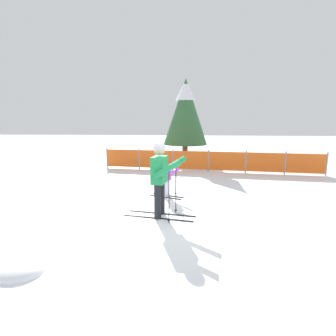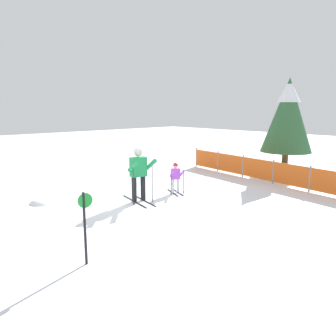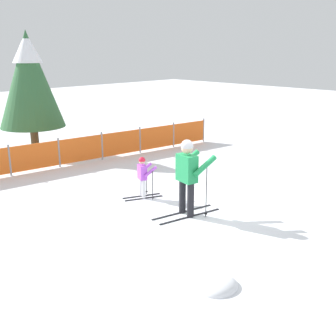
# 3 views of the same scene
# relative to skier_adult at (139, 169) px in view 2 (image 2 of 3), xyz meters

# --- Properties ---
(ground_plane) EXTENTS (60.00, 60.00, 0.00)m
(ground_plane) POSITION_rel_skier_adult_xyz_m (0.21, -0.24, -1.05)
(ground_plane) COLOR white
(skier_adult) EXTENTS (1.69, 0.83, 1.75)m
(skier_adult) POSITION_rel_skier_adult_xyz_m (0.00, 0.00, 0.00)
(skier_adult) COLOR black
(skier_adult) RESTS_ON ground_plane
(skier_child) EXTENTS (1.01, 0.63, 1.07)m
(skier_child) POSITION_rel_skier_adult_xyz_m (0.05, 1.56, -0.43)
(skier_child) COLOR black
(skier_child) RESTS_ON ground_plane
(safety_fence) EXTENTS (9.25, 1.26, 0.95)m
(safety_fence) POSITION_rel_skier_adult_xyz_m (1.59, 5.36, -0.58)
(safety_fence) COLOR gray
(safety_fence) RESTS_ON ground_plane
(conifer_far) EXTENTS (2.30, 2.30, 4.28)m
(conifer_far) POSITION_rel_skier_adult_xyz_m (0.60, 8.13, 1.59)
(conifer_far) COLOR #4C3823
(conifer_far) RESTS_ON ground_plane
(trail_marker) EXTENTS (0.06, 0.28, 1.41)m
(trail_marker) POSITION_rel_skier_adult_xyz_m (2.69, -3.34, -0.18)
(trail_marker) COLOR black
(trail_marker) RESTS_ON ground_plane
(snow_mound) EXTENTS (0.72, 0.61, 0.29)m
(snow_mound) POSITION_rel_skier_adult_xyz_m (-1.90, -2.39, -1.05)
(snow_mound) COLOR white
(snow_mound) RESTS_ON ground_plane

